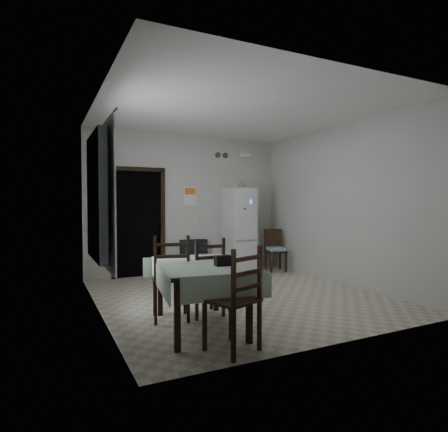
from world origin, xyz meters
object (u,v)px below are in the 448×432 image
dining_chair_near_head (232,298)px  navy_seat (197,257)px  dining_table (200,296)px  corner_chair (276,250)px  dining_chair_far_left (171,277)px  dining_chair_far_right (204,276)px  fridge (239,230)px

dining_chair_near_head → navy_seat: bearing=-127.4°
dining_table → corner_chair: bearing=51.8°
corner_chair → dining_chair_far_left: (-3.07, -2.22, 0.09)m
corner_chair → navy_seat: bearing=178.7°
navy_seat → dining_table: bearing=-105.1°
navy_seat → dining_chair_near_head: dining_chair_near_head is taller
navy_seat → dining_chair_far_right: (-0.96, -2.62, 0.16)m
navy_seat → fridge: bearing=6.3°
navy_seat → corner_chair: bearing=-7.1°
corner_chair → dining_chair_far_left: bearing=-132.0°
fridge → dining_chair_near_head: (-2.17, -3.86, -0.37)m
dining_table → dining_chair_far_left: bearing=122.4°
corner_chair → dining_chair_near_head: (-2.84, -3.46, 0.07)m
fridge → corner_chair: size_ratio=1.99×
navy_seat → dining_chair_far_left: bearing=-112.1°
navy_seat → dining_table: dining_table is taller
corner_chair → dining_table: 3.93m
dining_chair_far_left → dining_table: bearing=127.4°
navy_seat → dining_table: 3.31m
dining_chair_far_right → corner_chair: bearing=-140.7°
navy_seat → dining_chair_far_right: 2.80m
navy_seat → dining_table: (-1.21, -3.08, 0.03)m
dining_chair_near_head → dining_chair_far_left: bearing=-99.8°
dining_chair_far_left → dining_chair_far_right: size_ratio=1.05×
dining_table → dining_chair_far_right: dining_chair_far_right is taller
navy_seat → dining_chair_near_head: size_ratio=0.67×
fridge → dining_table: bearing=-126.2°
dining_chair_far_left → dining_chair_near_head: bearing=114.3°
fridge → dining_chair_far_left: size_ratio=1.66×
corner_chair → dining_table: size_ratio=0.62×
dining_table → dining_chair_far_left: (-0.20, 0.46, 0.16)m
dining_table → dining_chair_far_left: dining_chair_far_left is taller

